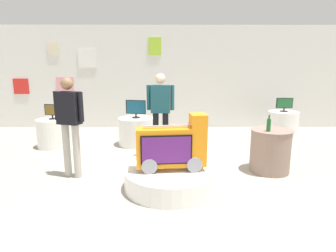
{
  "coord_description": "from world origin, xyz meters",
  "views": [
    {
      "loc": [
        -0.19,
        -4.22,
        1.86
      ],
      "look_at": [
        -0.16,
        0.7,
        0.82
      ],
      "focal_mm": 29.9,
      "sensor_mm": 36.0,
      "label": 1
    }
  ],
  "objects_px": {
    "display_pedestal_center_rear": "(54,133)",
    "shopper_browsing_rear": "(161,109)",
    "display_pedestal_right_rear": "(283,123)",
    "tv_on_center_rear": "(52,111)",
    "bottle_on_side_table": "(269,125)",
    "main_display_pedestal": "(171,179)",
    "display_pedestal_left_rear": "(136,131)",
    "side_table_round": "(270,150)",
    "shopper_browsing_near_truck": "(69,120)",
    "novelty_firetruck_tv": "(172,148)",
    "tv_on_right_rear": "(284,104)",
    "tv_on_left_rear": "(136,108)"
  },
  "relations": [
    {
      "from": "shopper_browsing_near_truck",
      "to": "side_table_round",
      "type": "bearing_deg",
      "value": 3.84
    },
    {
      "from": "display_pedestal_center_rear",
      "to": "shopper_browsing_rear",
      "type": "bearing_deg",
      "value": -18.05
    },
    {
      "from": "main_display_pedestal",
      "to": "tv_on_left_rear",
      "type": "distance_m",
      "value": 2.72
    },
    {
      "from": "display_pedestal_left_rear",
      "to": "side_table_round",
      "type": "relative_size",
      "value": 1.11
    },
    {
      "from": "main_display_pedestal",
      "to": "tv_on_left_rear",
      "type": "relative_size",
      "value": 2.98
    },
    {
      "from": "main_display_pedestal",
      "to": "display_pedestal_left_rear",
      "type": "distance_m",
      "value": 2.62
    },
    {
      "from": "side_table_round",
      "to": "tv_on_center_rear",
      "type": "bearing_deg",
      "value": 160.2
    },
    {
      "from": "display_pedestal_center_rear",
      "to": "display_pedestal_right_rear",
      "type": "bearing_deg",
      "value": 10.52
    },
    {
      "from": "display_pedestal_left_rear",
      "to": "side_table_round",
      "type": "bearing_deg",
      "value": -34.6
    },
    {
      "from": "main_display_pedestal",
      "to": "display_pedestal_center_rear",
      "type": "height_order",
      "value": "display_pedestal_center_rear"
    },
    {
      "from": "novelty_firetruck_tv",
      "to": "shopper_browsing_near_truck",
      "type": "bearing_deg",
      "value": 164.34
    },
    {
      "from": "tv_on_left_rear",
      "to": "shopper_browsing_near_truck",
      "type": "height_order",
      "value": "shopper_browsing_near_truck"
    },
    {
      "from": "display_pedestal_left_rear",
      "to": "tv_on_center_rear",
      "type": "relative_size",
      "value": 2.35
    },
    {
      "from": "main_display_pedestal",
      "to": "tv_on_center_rear",
      "type": "relative_size",
      "value": 3.95
    },
    {
      "from": "tv_on_center_rear",
      "to": "shopper_browsing_rear",
      "type": "bearing_deg",
      "value": -17.97
    },
    {
      "from": "novelty_firetruck_tv",
      "to": "side_table_round",
      "type": "xyz_separation_m",
      "value": [
        1.77,
        0.71,
        -0.26
      ]
    },
    {
      "from": "novelty_firetruck_tv",
      "to": "tv_on_left_rear",
      "type": "relative_size",
      "value": 2.23
    },
    {
      "from": "main_display_pedestal",
      "to": "side_table_round",
      "type": "xyz_separation_m",
      "value": [
        1.79,
        0.7,
        0.24
      ]
    },
    {
      "from": "display_pedestal_center_rear",
      "to": "display_pedestal_right_rear",
      "type": "relative_size",
      "value": 0.95
    },
    {
      "from": "display_pedestal_left_rear",
      "to": "tv_on_left_rear",
      "type": "distance_m",
      "value": 0.57
    },
    {
      "from": "display_pedestal_center_rear",
      "to": "bottle_on_side_table",
      "type": "bearing_deg",
      "value": -21.73
    },
    {
      "from": "display_pedestal_center_rear",
      "to": "tv_on_right_rear",
      "type": "bearing_deg",
      "value": 10.48
    },
    {
      "from": "tv_on_center_rear",
      "to": "bottle_on_side_table",
      "type": "height_order",
      "value": "bottle_on_side_table"
    },
    {
      "from": "bottle_on_side_table",
      "to": "tv_on_right_rear",
      "type": "bearing_deg",
      "value": 62.95
    },
    {
      "from": "display_pedestal_center_rear",
      "to": "display_pedestal_right_rear",
      "type": "xyz_separation_m",
      "value": [
        5.86,
        1.09,
        0.0
      ]
    },
    {
      "from": "novelty_firetruck_tv",
      "to": "shopper_browsing_rear",
      "type": "height_order",
      "value": "shopper_browsing_rear"
    },
    {
      "from": "tv_on_right_rear",
      "to": "side_table_round",
      "type": "relative_size",
      "value": 0.57
    },
    {
      "from": "novelty_firetruck_tv",
      "to": "display_pedestal_center_rear",
      "type": "distance_m",
      "value": 3.62
    },
    {
      "from": "tv_on_right_rear",
      "to": "side_table_round",
      "type": "distance_m",
      "value": 3.06
    },
    {
      "from": "display_pedestal_left_rear",
      "to": "tv_on_right_rear",
      "type": "relative_size",
      "value": 1.94
    },
    {
      "from": "tv_on_center_rear",
      "to": "shopper_browsing_rear",
      "type": "xyz_separation_m",
      "value": [
        2.54,
        -0.82,
        0.17
      ]
    },
    {
      "from": "display_pedestal_right_rear",
      "to": "novelty_firetruck_tv",
      "type": "bearing_deg",
      "value": -132.26
    },
    {
      "from": "main_display_pedestal",
      "to": "shopper_browsing_near_truck",
      "type": "xyz_separation_m",
      "value": [
        -1.68,
        0.47,
        0.85
      ]
    },
    {
      "from": "display_pedestal_right_rear",
      "to": "tv_on_right_rear",
      "type": "height_order",
      "value": "tv_on_right_rear"
    },
    {
      "from": "bottle_on_side_table",
      "to": "tv_on_center_rear",
      "type": "bearing_deg",
      "value": 158.31
    },
    {
      "from": "main_display_pedestal",
      "to": "tv_on_left_rear",
      "type": "xyz_separation_m",
      "value": [
        -0.8,
        2.49,
        0.75
      ]
    },
    {
      "from": "novelty_firetruck_tv",
      "to": "side_table_round",
      "type": "relative_size",
      "value": 1.4
    },
    {
      "from": "main_display_pedestal",
      "to": "display_pedestal_left_rear",
      "type": "height_order",
      "value": "display_pedestal_left_rear"
    },
    {
      "from": "main_display_pedestal",
      "to": "display_pedestal_center_rear",
      "type": "distance_m",
      "value": 3.59
    },
    {
      "from": "tv_on_center_rear",
      "to": "side_table_round",
      "type": "relative_size",
      "value": 0.47
    },
    {
      "from": "display_pedestal_center_rear",
      "to": "tv_on_center_rear",
      "type": "xyz_separation_m",
      "value": [
        0.0,
        -0.0,
        0.52
      ]
    },
    {
      "from": "display_pedestal_right_rear",
      "to": "bottle_on_side_table",
      "type": "distance_m",
      "value": 3.24
    },
    {
      "from": "tv_on_center_rear",
      "to": "tv_on_right_rear",
      "type": "bearing_deg",
      "value": 10.52
    },
    {
      "from": "novelty_firetruck_tv",
      "to": "bottle_on_side_table",
      "type": "bearing_deg",
      "value": 19.3
    },
    {
      "from": "novelty_firetruck_tv",
      "to": "display_pedestal_right_rear",
      "type": "xyz_separation_m",
      "value": [
        3.11,
        3.43,
        -0.32
      ]
    },
    {
      "from": "tv_on_center_rear",
      "to": "shopper_browsing_rear",
      "type": "relative_size",
      "value": 0.21
    },
    {
      "from": "display_pedestal_right_rear",
      "to": "shopper_browsing_near_truck",
      "type": "bearing_deg",
      "value": -148.49
    },
    {
      "from": "main_display_pedestal",
      "to": "side_table_round",
      "type": "distance_m",
      "value": 1.94
    },
    {
      "from": "bottle_on_side_table",
      "to": "display_pedestal_right_rear",
      "type": "bearing_deg",
      "value": 62.99
    },
    {
      "from": "main_display_pedestal",
      "to": "tv_on_right_rear",
      "type": "bearing_deg",
      "value": 47.48
    }
  ]
}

